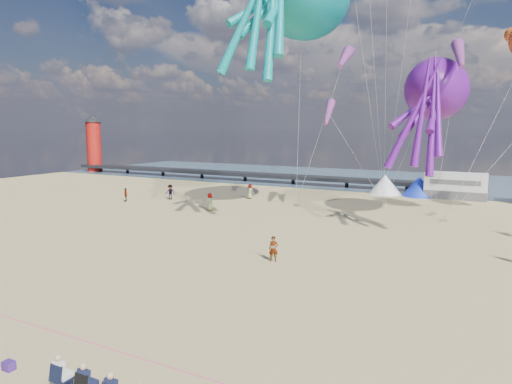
{
  "coord_description": "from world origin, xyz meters",
  "views": [
    {
      "loc": [
        10.02,
        -16.64,
        8.29
      ],
      "look_at": [
        -1.97,
        6.0,
        4.59
      ],
      "focal_mm": 32.0,
      "sensor_mm": 36.0,
      "label": 1
    }
  ],
  "objects_px": {
    "tent_white": "(385,184)",
    "beachgoer_3": "(126,195)",
    "motorhome_0": "(456,186)",
    "windsock_mid": "(460,55)",
    "sandbag_e": "(384,204)",
    "sandbag_b": "(430,215)",
    "kite_octopus_purple": "(437,89)",
    "beachgoer_2": "(170,192)",
    "sandbag_c": "(445,220)",
    "cooler_purple": "(9,366)",
    "beachgoer_0": "(210,202)",
    "sandbag_d": "(434,213)",
    "beachgoer_6": "(250,191)",
    "sandbag_a": "(296,205)",
    "lighthouse": "(94,147)",
    "standing_person": "(273,249)",
    "windsock_right": "(328,113)",
    "windsock_left": "(345,58)",
    "tent_blue": "(419,186)"
  },
  "relations": [
    {
      "from": "beachgoer_2",
      "to": "sandbag_c",
      "type": "distance_m",
      "value": 29.0
    },
    {
      "from": "beachgoer_2",
      "to": "cooler_purple",
      "type": "bearing_deg",
      "value": -76.4
    },
    {
      "from": "beachgoer_0",
      "to": "beachgoer_2",
      "type": "xyz_separation_m",
      "value": [
        -7.81,
        3.63,
        -0.01
      ]
    },
    {
      "from": "beachgoer_0",
      "to": "sandbag_b",
      "type": "bearing_deg",
      "value": -139.61
    },
    {
      "from": "sandbag_b",
      "to": "sandbag_c",
      "type": "xyz_separation_m",
      "value": [
        1.5,
        -2.19,
        0.0
      ]
    },
    {
      "from": "kite_octopus_purple",
      "to": "windsock_right",
      "type": "relative_size",
      "value": 2.54
    },
    {
      "from": "tent_blue",
      "to": "windsock_mid",
      "type": "distance_m",
      "value": 22.29
    },
    {
      "from": "sandbag_a",
      "to": "standing_person",
      "type": "bearing_deg",
      "value": -71.12
    },
    {
      "from": "beachgoer_2",
      "to": "windsock_left",
      "type": "xyz_separation_m",
      "value": [
        19.89,
        0.32,
        13.48
      ]
    },
    {
      "from": "motorhome_0",
      "to": "windsock_right",
      "type": "relative_size",
      "value": 1.43
    },
    {
      "from": "beachgoer_0",
      "to": "beachgoer_2",
      "type": "distance_m",
      "value": 8.61
    },
    {
      "from": "sandbag_c",
      "to": "kite_octopus_purple",
      "type": "distance_m",
      "value": 11.33
    },
    {
      "from": "tent_white",
      "to": "sandbag_c",
      "type": "xyz_separation_m",
      "value": [
        8.34,
        -14.31,
        -1.09
      ]
    },
    {
      "from": "beachgoer_6",
      "to": "sandbag_a",
      "type": "xyz_separation_m",
      "value": [
        6.68,
        -2.14,
        -0.73
      ]
    },
    {
      "from": "standing_person",
      "to": "windsock_mid",
      "type": "xyz_separation_m",
      "value": [
        8.77,
        14.21,
        12.86
      ]
    },
    {
      "from": "lighthouse",
      "to": "beachgoer_6",
      "type": "height_order",
      "value": "lighthouse"
    },
    {
      "from": "tent_blue",
      "to": "beachgoer_2",
      "type": "xyz_separation_m",
      "value": [
        -24.61,
        -15.91,
        -0.34
      ]
    },
    {
      "from": "beachgoer_2",
      "to": "beachgoer_0",
      "type": "bearing_deg",
      "value": -41.28
    },
    {
      "from": "beachgoer_0",
      "to": "motorhome_0",
      "type": "bearing_deg",
      "value": -117.1
    },
    {
      "from": "lighthouse",
      "to": "kite_octopus_purple",
      "type": "height_order",
      "value": "kite_octopus_purple"
    },
    {
      "from": "sandbag_a",
      "to": "tent_white",
      "type": "bearing_deg",
      "value": 64.64
    },
    {
      "from": "beachgoer_2",
      "to": "windsock_right",
      "type": "distance_m",
      "value": 19.98
    },
    {
      "from": "tent_white",
      "to": "windsock_mid",
      "type": "distance_m",
      "value": 23.51
    },
    {
      "from": "beachgoer_0",
      "to": "windsock_mid",
      "type": "bearing_deg",
      "value": -155.75
    },
    {
      "from": "standing_person",
      "to": "sandbag_a",
      "type": "height_order",
      "value": "standing_person"
    },
    {
      "from": "sandbag_b",
      "to": "windsock_right",
      "type": "distance_m",
      "value": 13.56
    },
    {
      "from": "sandbag_e",
      "to": "windsock_mid",
      "type": "relative_size",
      "value": 0.09
    },
    {
      "from": "beachgoer_3",
      "to": "sandbag_a",
      "type": "height_order",
      "value": "beachgoer_3"
    },
    {
      "from": "cooler_purple",
      "to": "beachgoer_0",
      "type": "distance_m",
      "value": 30.06
    },
    {
      "from": "sandbag_a",
      "to": "windsock_left",
      "type": "height_order",
      "value": "windsock_left"
    },
    {
      "from": "sandbag_e",
      "to": "sandbag_a",
      "type": "bearing_deg",
      "value": -147.26
    },
    {
      "from": "sandbag_c",
      "to": "sandbag_e",
      "type": "distance_m",
      "value": 9.11
    },
    {
      "from": "cooler_purple",
      "to": "sandbag_e",
      "type": "bearing_deg",
      "value": 84.24
    },
    {
      "from": "kite_octopus_purple",
      "to": "windsock_left",
      "type": "distance_m",
      "value": 8.41
    },
    {
      "from": "motorhome_0",
      "to": "beachgoer_6",
      "type": "relative_size",
      "value": 3.91
    },
    {
      "from": "sandbag_e",
      "to": "sandbag_b",
      "type": "bearing_deg",
      "value": -38.17
    },
    {
      "from": "standing_person",
      "to": "windsock_right",
      "type": "distance_m",
      "value": 20.53
    },
    {
      "from": "tent_white",
      "to": "kite_octopus_purple",
      "type": "bearing_deg",
      "value": -64.33
    },
    {
      "from": "cooler_purple",
      "to": "sandbag_d",
      "type": "height_order",
      "value": "cooler_purple"
    },
    {
      "from": "lighthouse",
      "to": "sandbag_d",
      "type": "bearing_deg",
      "value": -13.97
    },
    {
      "from": "tent_white",
      "to": "beachgoer_3",
      "type": "distance_m",
      "value": 30.9
    },
    {
      "from": "sandbag_a",
      "to": "sandbag_e",
      "type": "height_order",
      "value": "same"
    },
    {
      "from": "standing_person",
      "to": "sandbag_d",
      "type": "relative_size",
      "value": 3.17
    },
    {
      "from": "motorhome_0",
      "to": "windsock_mid",
      "type": "relative_size",
      "value": 1.18
    },
    {
      "from": "beachgoer_0",
      "to": "beachgoer_2",
      "type": "bearing_deg",
      "value": -5.28
    },
    {
      "from": "motorhome_0",
      "to": "lighthouse",
      "type": "bearing_deg",
      "value": 176.31
    },
    {
      "from": "windsock_right",
      "to": "kite_octopus_purple",
      "type": "bearing_deg",
      "value": -18.63
    },
    {
      "from": "lighthouse",
      "to": "beachgoer_2",
      "type": "xyz_separation_m",
      "value": [
        33.39,
        -19.91,
        -3.64
      ]
    },
    {
      "from": "beachgoer_3",
      "to": "windsock_right",
      "type": "xyz_separation_m",
      "value": [
        21.44,
        5.52,
        8.82
      ]
    },
    {
      "from": "tent_blue",
      "to": "cooler_purple",
      "type": "relative_size",
      "value": 10.0
    }
  ]
}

